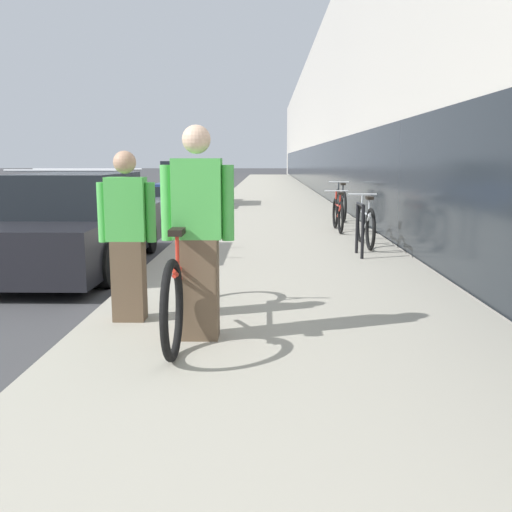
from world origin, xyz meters
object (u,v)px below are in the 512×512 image
Objects in this scene: cruiser_bike_farthest at (341,204)px; parked_sedan_far at (188,187)px; bike_rack_hoop at (360,224)px; vintage_roadster_curbside at (160,210)px; parked_sedan_curbside at (80,225)px; cruiser_bike_nearest at (365,225)px; cruiser_bike_middle at (338,214)px; person_rider at (198,234)px; person_bystander at (127,237)px; tandem_bicycle at (188,283)px.

cruiser_bike_farthest is 6.88m from parked_sedan_far.
bike_rack_hoop is 6.71m from vintage_roadster_curbside.
cruiser_bike_nearest is at bearing 16.03° from parked_sedan_curbside.
cruiser_bike_middle is 0.36× the size of parked_sedan_far.
person_rider is at bearing -115.65° from bike_rack_hoop.
parked_sedan_curbside is at bearing 120.14° from person_rider.
person_bystander is 9.80m from cruiser_bike_farthest.
parked_sedan_far is (-1.39, 14.39, -0.23)m from person_bystander.
parked_sedan_curbside is at bearing -141.60° from cruiser_bike_middle.
person_bystander is 0.39× the size of vintage_roadster_curbside.
cruiser_bike_middle is at bearing 74.32° from person_rider.
cruiser_bike_farthest is at bearing 75.92° from person_rider.
cruiser_bike_middle is at bearing 38.40° from parked_sedan_curbside.
vintage_roadster_curbside is at bearing -176.66° from cruiser_bike_farthest.
cruiser_bike_middle is at bearing -25.51° from vintage_roadster_curbside.
vintage_roadster_curbside is 5.41m from parked_sedan_far.
bike_rack_hoop is at bearing -90.94° from cruiser_bike_middle.
parked_sedan_far reaches higher than cruiser_bike_nearest.
vintage_roadster_curbside is (-4.57, -0.27, -0.13)m from cruiser_bike_farthest.
bike_rack_hoop is 0.21× the size of vintage_roadster_curbside.
cruiser_bike_middle is (2.11, 7.51, -0.54)m from person_rider.
person_rider is 0.40× the size of parked_sedan_far.
cruiser_bike_nearest is 0.37× the size of parked_sedan_curbside.
parked_sedan_far is at bearing 119.70° from cruiser_bike_middle.
cruiser_bike_middle is 0.40× the size of vintage_roadster_curbside.
cruiser_bike_middle is 2.31m from cruiser_bike_farthest.
person_rider reaches higher than bike_rack_hoop.
cruiser_bike_nearest is at bearing -43.36° from vintage_roadster_curbside.
cruiser_bike_nearest reaches higher than vintage_roadster_curbside.
bike_rack_hoop is 1.10m from cruiser_bike_nearest.
cruiser_bike_nearest is 0.42× the size of vintage_roadster_curbside.
person_bystander reaches higher than vintage_roadster_curbside.
bike_rack_hoop is at bearing 53.34° from person_bystander.
tandem_bicycle is at bearing -118.87° from bike_rack_hoop.
person_rider reaches higher than tandem_bicycle.
bike_rack_hoop reaches higher than vintage_roadster_curbside.
cruiser_bike_farthest is at bearing -48.28° from parked_sedan_far.
cruiser_bike_farthest is at bearing 71.01° from person_bystander.
cruiser_bike_farthest is 7.51m from parked_sedan_curbside.
person_bystander reaches higher than cruiser_bike_farthest.
bike_rack_hoop is 0.18× the size of parked_sedan_curbside.
cruiser_bike_middle is at bearing -60.30° from parked_sedan_far.
tandem_bicycle is 5.61m from cruiser_bike_nearest.
parked_sedan_far reaches higher than vintage_roadster_curbside.
person_bystander is 3.82m from parked_sedan_curbside.
cruiser_bike_farthest is 0.42× the size of parked_sedan_far.
cruiser_bike_middle is 0.35× the size of parked_sedan_curbside.
vintage_roadster_curbside is at bearing 87.83° from parked_sedan_curbside.
parked_sedan_far is (-0.01, 5.40, 0.31)m from vintage_roadster_curbside.
person_bystander is 1.89× the size of bike_rack_hoop.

